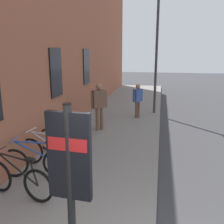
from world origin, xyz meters
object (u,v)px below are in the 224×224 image
(street_lamp, at_px, (157,44))
(bicycle_leaning_wall, at_px, (64,141))
(bicycle_far_end, at_px, (49,152))
(bicycle_mid_rack, at_px, (18,180))
(pedestrian_by_facade, at_px, (99,102))
(pedestrian_crossing_street, at_px, (138,97))
(transit_info_sign, at_px, (70,168))
(bicycle_under_window, at_px, (36,162))

(street_lamp, bearing_deg, bicycle_leaning_wall, 156.56)
(bicycle_far_end, bearing_deg, street_lamp, -21.20)
(bicycle_mid_rack, xyz_separation_m, street_lamp, (8.06, -2.55, 2.91))
(bicycle_far_end, bearing_deg, pedestrian_by_facade, -9.28)
(bicycle_far_end, xyz_separation_m, pedestrian_crossing_street, (5.45, -1.82, 0.55))
(bicycle_leaning_wall, height_order, pedestrian_crossing_street, pedestrian_crossing_street)
(bicycle_far_end, distance_m, pedestrian_by_facade, 3.46)
(bicycle_far_end, relative_size, pedestrian_crossing_street, 1.15)
(bicycle_mid_rack, height_order, pedestrian_crossing_street, pedestrian_crossing_street)
(transit_info_sign, bearing_deg, pedestrian_crossing_street, -0.23)
(pedestrian_crossing_street, relative_size, street_lamp, 0.27)
(bicycle_leaning_wall, bearing_deg, bicycle_mid_rack, 178.12)
(bicycle_under_window, distance_m, bicycle_far_end, 0.62)
(pedestrian_crossing_street, distance_m, pedestrian_by_facade, 2.47)
(bicycle_mid_rack, distance_m, bicycle_under_window, 0.87)
(pedestrian_crossing_street, bearing_deg, street_lamp, -33.29)
(bicycle_mid_rack, xyz_separation_m, bicycle_leaning_wall, (2.36, -0.08, 0.00))
(bicycle_leaning_wall, relative_size, pedestrian_crossing_street, 1.14)
(bicycle_mid_rack, relative_size, bicycle_under_window, 1.00)
(bicycle_leaning_wall, bearing_deg, pedestrian_by_facade, -10.77)
(bicycle_leaning_wall, distance_m, pedestrian_by_facade, 2.62)
(bicycle_far_end, relative_size, street_lamp, 0.31)
(bicycle_leaning_wall, xyz_separation_m, pedestrian_crossing_street, (4.59, -1.74, 0.55))
(bicycle_mid_rack, xyz_separation_m, bicycle_under_window, (0.87, 0.04, 0.00))
(bicycle_under_window, bearing_deg, bicycle_far_end, -3.92)
(bicycle_mid_rack, relative_size, pedestrian_by_facade, 0.97)
(pedestrian_by_facade, bearing_deg, bicycle_mid_rack, 173.53)
(pedestrian_by_facade, bearing_deg, transit_info_sign, -169.15)
(pedestrian_crossing_street, height_order, street_lamp, street_lamp)
(bicycle_mid_rack, relative_size, bicycle_far_end, 0.99)
(bicycle_under_window, distance_m, pedestrian_crossing_street, 6.38)
(bicycle_leaning_wall, xyz_separation_m, transit_info_sign, (-3.96, -1.71, 1.21))
(transit_info_sign, height_order, pedestrian_crossing_street, transit_info_sign)
(bicycle_far_end, xyz_separation_m, transit_info_sign, (-3.10, -1.78, 1.21))
(bicycle_far_end, bearing_deg, bicycle_mid_rack, 179.92)
(bicycle_leaning_wall, distance_m, street_lamp, 6.86)
(bicycle_mid_rack, distance_m, pedestrian_crossing_street, 7.20)
(bicycle_under_window, distance_m, street_lamp, 8.18)
(bicycle_mid_rack, xyz_separation_m, transit_info_sign, (-1.61, -1.78, 1.21))
(pedestrian_crossing_street, xyz_separation_m, street_lamp, (1.11, -0.73, 2.36))
(bicycle_far_end, distance_m, pedestrian_crossing_street, 5.77)
(transit_info_sign, relative_size, pedestrian_by_facade, 1.34)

